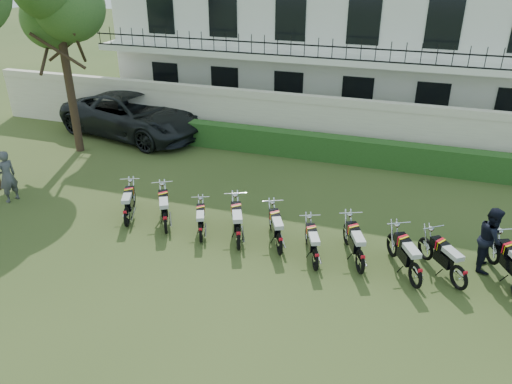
{
  "coord_description": "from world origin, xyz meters",
  "views": [
    {
      "loc": [
        3.95,
        -10.97,
        7.59
      ],
      "look_at": [
        -0.17,
        1.46,
        1.11
      ],
      "focal_mm": 35.0,
      "sensor_mm": 36.0,
      "label": 1
    }
  ],
  "objects_px": {
    "motorcycle_6": "(361,257)",
    "inspector": "(7,176)",
    "officer_4": "(491,239)",
    "motorcycle_0": "(126,213)",
    "motorcycle_1": "(165,218)",
    "motorcycle_4": "(280,239)",
    "motorcycle_8": "(460,272)",
    "suv": "(134,115)",
    "motorcycle_2": "(201,229)",
    "motorcycle_5": "(316,255)",
    "motorcycle_7": "(416,270)",
    "motorcycle_3": "(238,233)"
  },
  "relations": [
    {
      "from": "motorcycle_7",
      "to": "inspector",
      "type": "bearing_deg",
      "value": 149.71
    },
    {
      "from": "motorcycle_6",
      "to": "motorcycle_4",
      "type": "bearing_deg",
      "value": 152.32
    },
    {
      "from": "suv",
      "to": "motorcycle_2",
      "type": "bearing_deg",
      "value": -125.88
    },
    {
      "from": "motorcycle_1",
      "to": "inspector",
      "type": "relative_size",
      "value": 1.03
    },
    {
      "from": "motorcycle_7",
      "to": "inspector",
      "type": "xyz_separation_m",
      "value": [
        -12.85,
        0.68,
        0.36
      ]
    },
    {
      "from": "motorcycle_2",
      "to": "motorcycle_5",
      "type": "height_order",
      "value": "motorcycle_5"
    },
    {
      "from": "motorcycle_8",
      "to": "suv",
      "type": "relative_size",
      "value": 0.25
    },
    {
      "from": "motorcycle_7",
      "to": "motorcycle_8",
      "type": "xyz_separation_m",
      "value": [
        1.01,
        0.26,
        -0.02
      ]
    },
    {
      "from": "motorcycle_8",
      "to": "inspector",
      "type": "relative_size",
      "value": 0.95
    },
    {
      "from": "motorcycle_7",
      "to": "suv",
      "type": "xyz_separation_m",
      "value": [
        -12.29,
        7.62,
        0.41
      ]
    },
    {
      "from": "motorcycle_2",
      "to": "motorcycle_7",
      "type": "bearing_deg",
      "value": -25.63
    },
    {
      "from": "motorcycle_3",
      "to": "inspector",
      "type": "bearing_deg",
      "value": 153.5
    },
    {
      "from": "inspector",
      "to": "motorcycle_2",
      "type": "bearing_deg",
      "value": 101.06
    },
    {
      "from": "motorcycle_4",
      "to": "motorcycle_1",
      "type": "bearing_deg",
      "value": 153.63
    },
    {
      "from": "motorcycle_6",
      "to": "officer_4",
      "type": "bearing_deg",
      "value": 0.13
    },
    {
      "from": "motorcycle_2",
      "to": "suv",
      "type": "distance_m",
      "value": 9.8
    },
    {
      "from": "motorcycle_0",
      "to": "motorcycle_6",
      "type": "xyz_separation_m",
      "value": [
        6.94,
        -0.21,
        0.03
      ]
    },
    {
      "from": "motorcycle_6",
      "to": "officer_4",
      "type": "xyz_separation_m",
      "value": [
        3.1,
        1.31,
        0.36
      ]
    },
    {
      "from": "motorcycle_1",
      "to": "motorcycle_8",
      "type": "bearing_deg",
      "value": -30.53
    },
    {
      "from": "motorcycle_8",
      "to": "inspector",
      "type": "distance_m",
      "value": 13.87
    },
    {
      "from": "motorcycle_0",
      "to": "motorcycle_8",
      "type": "distance_m",
      "value": 9.31
    },
    {
      "from": "officer_4",
      "to": "inspector",
      "type": "bearing_deg",
      "value": 96.5
    },
    {
      "from": "motorcycle_5",
      "to": "suv",
      "type": "distance_m",
      "value": 12.46
    },
    {
      "from": "motorcycle_2",
      "to": "inspector",
      "type": "relative_size",
      "value": 0.91
    },
    {
      "from": "motorcycle_0",
      "to": "officer_4",
      "type": "distance_m",
      "value": 10.1
    },
    {
      "from": "motorcycle_1",
      "to": "motorcycle_3",
      "type": "relative_size",
      "value": 0.94
    },
    {
      "from": "motorcycle_3",
      "to": "motorcycle_8",
      "type": "bearing_deg",
      "value": -23.45
    },
    {
      "from": "motorcycle_7",
      "to": "officer_4",
      "type": "height_order",
      "value": "officer_4"
    },
    {
      "from": "officer_4",
      "to": "motorcycle_0",
      "type": "bearing_deg",
      "value": 99.63
    },
    {
      "from": "motorcycle_2",
      "to": "suv",
      "type": "bearing_deg",
      "value": 108.18
    },
    {
      "from": "motorcycle_1",
      "to": "motorcycle_7",
      "type": "height_order",
      "value": "motorcycle_7"
    },
    {
      "from": "motorcycle_4",
      "to": "inspector",
      "type": "distance_m",
      "value": 9.31
    },
    {
      "from": "motorcycle_1",
      "to": "motorcycle_4",
      "type": "bearing_deg",
      "value": -30.06
    },
    {
      "from": "motorcycle_4",
      "to": "inspector",
      "type": "height_order",
      "value": "inspector"
    },
    {
      "from": "motorcycle_2",
      "to": "officer_4",
      "type": "relative_size",
      "value": 0.91
    },
    {
      "from": "motorcycle_2",
      "to": "motorcycle_4",
      "type": "relative_size",
      "value": 0.9
    },
    {
      "from": "motorcycle_5",
      "to": "motorcycle_4",
      "type": "bearing_deg",
      "value": 137.44
    },
    {
      "from": "motorcycle_0",
      "to": "inspector",
      "type": "height_order",
      "value": "inspector"
    },
    {
      "from": "motorcycle_0",
      "to": "motorcycle_6",
      "type": "relative_size",
      "value": 0.94
    },
    {
      "from": "motorcycle_0",
      "to": "inspector",
      "type": "bearing_deg",
      "value": 153.35
    },
    {
      "from": "officer_4",
      "to": "motorcycle_1",
      "type": "bearing_deg",
      "value": 100.48
    },
    {
      "from": "motorcycle_4",
      "to": "motorcycle_8",
      "type": "xyz_separation_m",
      "value": [
        4.56,
        -0.1,
        0.02
      ]
    },
    {
      "from": "motorcycle_4",
      "to": "motorcycle_7",
      "type": "relative_size",
      "value": 0.95
    },
    {
      "from": "motorcycle_5",
      "to": "inspector",
      "type": "xyz_separation_m",
      "value": [
        -10.37,
        0.73,
        0.41
      ]
    },
    {
      "from": "suv",
      "to": "motorcycle_4",
      "type": "bearing_deg",
      "value": -116.86
    },
    {
      "from": "motorcycle_1",
      "to": "motorcycle_7",
      "type": "bearing_deg",
      "value": -32.77
    },
    {
      "from": "motorcycle_5",
      "to": "motorcycle_7",
      "type": "bearing_deg",
      "value": -20.71
    },
    {
      "from": "motorcycle_6",
      "to": "inspector",
      "type": "bearing_deg",
      "value": 154.68
    },
    {
      "from": "motorcycle_4",
      "to": "motorcycle_5",
      "type": "xyz_separation_m",
      "value": [
        1.08,
        -0.41,
        -0.02
      ]
    },
    {
      "from": "motorcycle_4",
      "to": "officer_4",
      "type": "xyz_separation_m",
      "value": [
        5.29,
        1.12,
        0.39
      ]
    }
  ]
}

